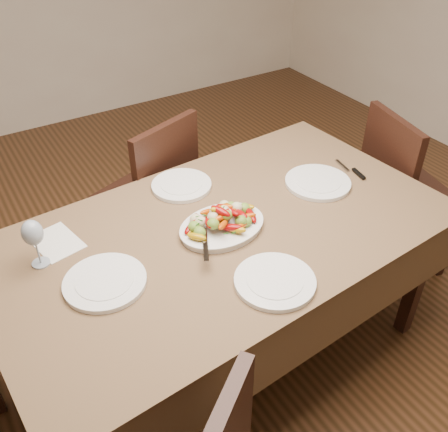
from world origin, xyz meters
TOP-DOWN VIEW (x-y plane):
  - floor at (0.00, 0.00)m, footprint 6.00×6.00m
  - dining_table at (-0.15, 0.10)m, footprint 1.91×1.17m
  - chair_far at (-0.18, 0.87)m, footprint 0.54×0.54m
  - chair_right at (1.05, 0.13)m, footprint 0.50×0.50m
  - serving_platter at (-0.17, 0.10)m, footprint 0.36×0.28m
  - roasted_vegetables at (-0.17, 0.10)m, footprint 0.30×0.21m
  - serving_spoon at (-0.23, 0.05)m, footprint 0.28×0.18m
  - plate_left at (-0.67, 0.05)m, footprint 0.29×0.29m
  - plate_right at (0.37, 0.15)m, footprint 0.29×0.29m
  - plate_far at (-0.16, 0.45)m, footprint 0.27×0.27m
  - plate_near at (-0.17, -0.26)m, footprint 0.29×0.29m
  - wine_glass at (-0.83, 0.28)m, footprint 0.08×0.08m
  - menu_card at (-0.75, 0.37)m, footprint 0.19×0.24m
  - table_knife at (0.58, 0.15)m, footprint 0.05×0.20m

SIDE VIEW (x-z plane):
  - floor at x=0.00m, z-range 0.00..0.00m
  - dining_table at x=-0.15m, z-range 0.00..0.76m
  - chair_far at x=-0.18m, z-range 0.00..0.95m
  - chair_right at x=1.05m, z-range 0.00..0.95m
  - menu_card at x=-0.75m, z-range 0.76..0.76m
  - table_knife at x=0.58m, z-range 0.76..0.77m
  - plate_left at x=-0.67m, z-range 0.76..0.78m
  - plate_right at x=0.37m, z-range 0.76..0.78m
  - plate_far at x=-0.16m, z-range 0.76..0.78m
  - plate_near at x=-0.17m, z-range 0.76..0.78m
  - serving_platter at x=-0.17m, z-range 0.76..0.78m
  - serving_spoon at x=-0.23m, z-range 0.79..0.82m
  - roasted_vegetables at x=-0.17m, z-range 0.78..0.87m
  - wine_glass at x=-0.83m, z-range 0.76..0.96m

